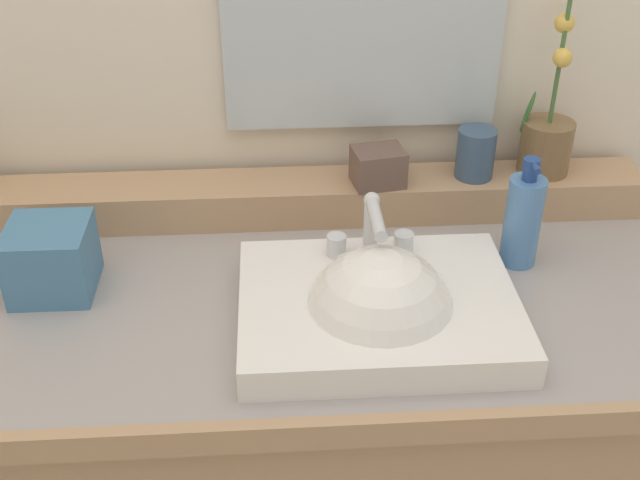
# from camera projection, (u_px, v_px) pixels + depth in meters

# --- Properties ---
(vanity_cabinet) EXTENTS (1.45, 0.63, 0.87)m
(vanity_cabinet) POSITION_uv_depth(u_px,v_px,m) (290.00, 469.00, 1.54)
(vanity_cabinet) COLOR tan
(vanity_cabinet) RESTS_ON ground
(back_ledge) EXTENTS (1.37, 0.12, 0.07)m
(back_ledge) POSITION_uv_depth(u_px,v_px,m) (281.00, 198.00, 1.49)
(back_ledge) COLOR tan
(back_ledge) RESTS_ON vanity_cabinet
(sink_basin) EXTENTS (0.42, 0.33, 0.26)m
(sink_basin) POSITION_uv_depth(u_px,v_px,m) (379.00, 315.00, 1.21)
(sink_basin) COLOR white
(sink_basin) RESTS_ON vanity_cabinet
(potted_plant) EXTENTS (0.10, 0.10, 0.35)m
(potted_plant) POSITION_uv_depth(u_px,v_px,m) (547.00, 134.00, 1.46)
(potted_plant) COLOR brown
(potted_plant) RESTS_ON back_ledge
(tumbler_cup) EXTENTS (0.07, 0.07, 0.09)m
(tumbler_cup) POSITION_uv_depth(u_px,v_px,m) (476.00, 154.00, 1.46)
(tumbler_cup) COLOR #39516D
(tumbler_cup) RESTS_ON back_ledge
(trinket_box) EXTENTS (0.10, 0.09, 0.07)m
(trinket_box) POSITION_uv_depth(u_px,v_px,m) (378.00, 167.00, 1.44)
(trinket_box) COLOR brown
(trinket_box) RESTS_ON back_ledge
(lotion_bottle) EXTENTS (0.06, 0.07, 0.20)m
(lotion_bottle) POSITION_uv_depth(u_px,v_px,m) (523.00, 219.00, 1.33)
(lotion_bottle) COLOR #4F81BC
(lotion_bottle) RESTS_ON vanity_cabinet
(tissue_box) EXTENTS (0.13, 0.13, 0.12)m
(tissue_box) POSITION_uv_depth(u_px,v_px,m) (51.00, 259.00, 1.27)
(tissue_box) COLOR teal
(tissue_box) RESTS_ON vanity_cabinet
(mirror) EXTENTS (0.50, 0.02, 0.46)m
(mirror) POSITION_uv_depth(u_px,v_px,m) (364.00, 2.00, 1.36)
(mirror) COLOR silver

